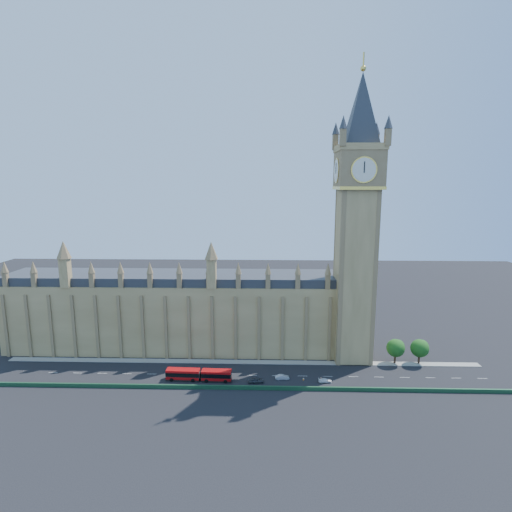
{
  "coord_description": "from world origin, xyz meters",
  "views": [
    {
      "loc": [
        8.69,
        -117.76,
        59.2
      ],
      "look_at": [
        5.05,
        10.0,
        36.67
      ],
      "focal_mm": 28.0,
      "sensor_mm": 36.0,
      "label": 1
    }
  ],
  "objects_px": {
    "red_bus": "(199,375)",
    "car_white": "(325,381)",
    "car_grey": "(256,380)",
    "car_silver": "(282,377)"
  },
  "relations": [
    {
      "from": "red_bus",
      "to": "car_white",
      "type": "xyz_separation_m",
      "value": [
        38.81,
        -0.26,
        -1.21
      ]
    },
    {
      "from": "red_bus",
      "to": "car_white",
      "type": "bearing_deg",
      "value": 1.63
    },
    {
      "from": "car_silver",
      "to": "car_white",
      "type": "distance_m",
      "value": 13.15
    },
    {
      "from": "red_bus",
      "to": "car_silver",
      "type": "height_order",
      "value": "red_bus"
    },
    {
      "from": "car_silver",
      "to": "red_bus",
      "type": "bearing_deg",
      "value": 87.81
    },
    {
      "from": "car_grey",
      "to": "car_silver",
      "type": "relative_size",
      "value": 1.11
    },
    {
      "from": "red_bus",
      "to": "car_grey",
      "type": "height_order",
      "value": "red_bus"
    },
    {
      "from": "car_grey",
      "to": "car_white",
      "type": "relative_size",
      "value": 1.17
    },
    {
      "from": "red_bus",
      "to": "car_white",
      "type": "relative_size",
      "value": 4.92
    },
    {
      "from": "red_bus",
      "to": "car_white",
      "type": "height_order",
      "value": "red_bus"
    }
  ]
}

